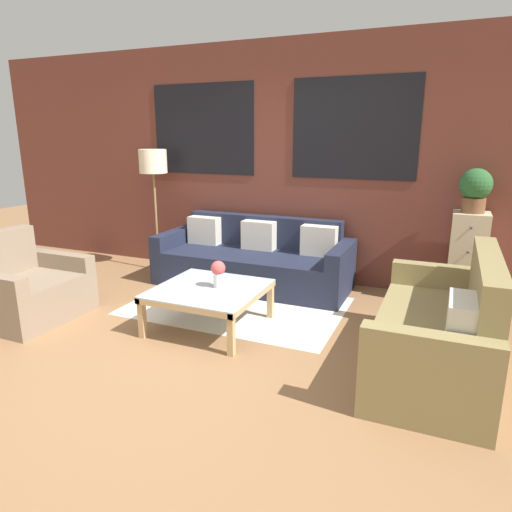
% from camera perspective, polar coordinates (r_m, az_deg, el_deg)
% --- Properties ---
extents(ground_plane, '(16.00, 16.00, 0.00)m').
position_cam_1_polar(ground_plane, '(3.87, -11.21, -12.03)').
color(ground_plane, '#8E6642').
extents(wall_back_brick, '(8.40, 0.09, 2.80)m').
position_cam_1_polar(wall_back_brick, '(5.63, 2.30, 11.59)').
color(wall_back_brick, brown).
rests_on(wall_back_brick, ground_plane).
extents(rug, '(2.18, 1.43, 0.00)m').
position_cam_1_polar(rug, '(4.80, -2.42, -6.23)').
color(rug, silver).
rests_on(rug, ground_plane).
extents(couch_dark, '(2.27, 0.88, 0.78)m').
position_cam_1_polar(couch_dark, '(5.40, -0.27, -0.68)').
color(couch_dark, '#1E2338').
rests_on(couch_dark, ground_plane).
extents(settee_vintage, '(0.80, 1.70, 0.92)m').
position_cam_1_polar(settee_vintage, '(3.69, 22.01, -8.97)').
color(settee_vintage, olive).
rests_on(settee_vintage, ground_plane).
extents(armchair_corner, '(0.80, 0.94, 0.84)m').
position_cam_1_polar(armchair_corner, '(4.95, -26.65, -3.83)').
color(armchair_corner, '#84705B').
rests_on(armchair_corner, ground_plane).
extents(coffee_table, '(0.94, 0.94, 0.39)m').
position_cam_1_polar(coffee_table, '(4.20, -5.88, -4.64)').
color(coffee_table, silver).
rests_on(coffee_table, ground_plane).
extents(floor_lamp, '(0.35, 0.35, 1.56)m').
position_cam_1_polar(floor_lamp, '(5.96, -12.72, 10.72)').
color(floor_lamp, olive).
rests_on(floor_lamp, ground_plane).
extents(drawer_cabinet, '(0.35, 0.37, 0.98)m').
position_cam_1_polar(drawer_cabinet, '(5.16, 24.81, -0.43)').
color(drawer_cabinet, '#C6B793').
rests_on(drawer_cabinet, ground_plane).
extents(potted_plant, '(0.31, 0.31, 0.44)m').
position_cam_1_polar(potted_plant, '(5.03, 25.72, 7.62)').
color(potted_plant, brown).
rests_on(potted_plant, drawer_cabinet).
extents(flower_vase, '(0.13, 0.13, 0.25)m').
position_cam_1_polar(flower_vase, '(4.14, -4.75, -1.98)').
color(flower_vase, silver).
rests_on(flower_vase, coffee_table).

